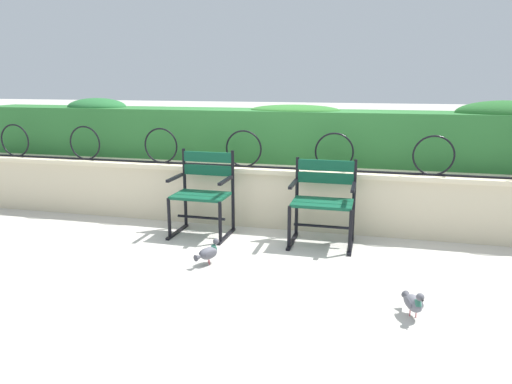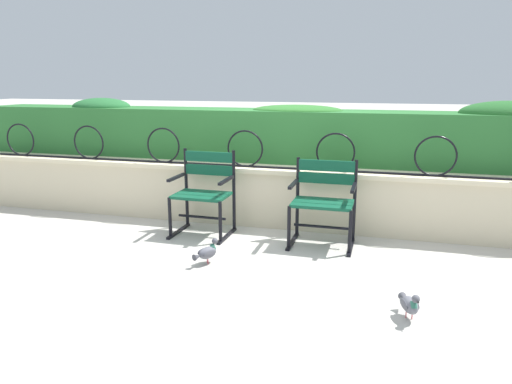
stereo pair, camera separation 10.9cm
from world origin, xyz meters
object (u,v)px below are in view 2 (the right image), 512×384
object	(u,v)px
park_chair_left	(204,191)
pigeon_near_chairs	(207,252)
park_chair_right	(324,199)
pigeon_far_side	(410,304)

from	to	relation	value
park_chair_left	pigeon_near_chairs	size ratio (longest dim) A/B	3.33
park_chair_left	park_chair_right	xyz separation A→B (m)	(1.29, 0.00, -0.01)
park_chair_left	park_chair_right	distance (m)	1.29
park_chair_right	pigeon_far_side	bearing A→B (deg)	-60.58
park_chair_left	pigeon_far_side	world-z (taller)	park_chair_left
park_chair_left	pigeon_near_chairs	xyz separation A→B (m)	(0.35, -0.84, -0.36)
park_chair_right	pigeon_near_chairs	world-z (taller)	park_chair_right
pigeon_near_chairs	pigeon_far_side	xyz separation A→B (m)	(1.74, -0.57, 0.00)
park_chair_right	pigeon_near_chairs	bearing A→B (deg)	-137.96
park_chair_right	pigeon_near_chairs	distance (m)	1.31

